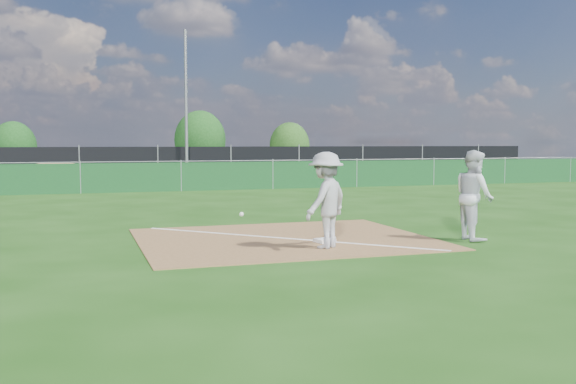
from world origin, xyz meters
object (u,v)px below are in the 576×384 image
(first_base, at_px, (324,241))
(car_mid, at_px, (111,163))
(light_pole, at_px, (186,105))
(play_at_first, at_px, (326,200))
(tree_mid, at_px, (200,140))
(tree_right, at_px, (290,145))
(car_right, at_px, (202,165))
(car_left, at_px, (71,163))
(tree_left, at_px, (13,147))
(runner, at_px, (474,195))

(first_base, bearing_deg, car_mid, 96.22)
(light_pole, xyz_separation_m, play_at_first, (-1.10, -23.08, -3.06))
(tree_mid, bearing_deg, tree_right, 1.64)
(play_at_first, relative_size, car_right, 0.58)
(car_left, bearing_deg, tree_mid, -72.34)
(play_at_first, relative_size, tree_left, 0.74)
(light_pole, distance_m, runner, 23.32)
(first_base, xyz_separation_m, play_at_first, (-0.22, -0.62, 0.88))
(light_pole, height_order, runner, light_pole)
(runner, bearing_deg, tree_mid, 7.36)
(runner, relative_size, car_mid, 0.38)
(play_at_first, xyz_separation_m, tree_mid, (3.76, 33.59, 1.26))
(car_left, xyz_separation_m, tree_mid, (8.59, 5.13, 1.40))
(car_left, relative_size, tree_right, 1.32)
(runner, bearing_deg, tree_right, -3.89)
(car_right, xyz_separation_m, tree_right, (7.72, 6.30, 1.18))
(runner, bearing_deg, first_base, 88.08)
(car_mid, bearing_deg, car_left, 40.74)
(light_pole, height_order, tree_mid, light_pole)
(first_base, bearing_deg, tree_mid, 83.86)
(play_at_first, bearing_deg, first_base, 70.47)
(tree_mid, relative_size, tree_right, 1.22)
(car_right, height_order, tree_mid, tree_mid)
(car_left, bearing_deg, car_right, -110.50)
(play_at_first, xyz_separation_m, tree_right, (10.49, 33.78, 0.87))
(first_base, distance_m, car_right, 26.99)
(car_left, bearing_deg, car_mid, -136.19)
(tree_left, height_order, tree_right, tree_right)
(light_pole, bearing_deg, play_at_first, -92.74)
(first_base, height_order, tree_right, tree_right)
(car_mid, height_order, tree_left, tree_left)
(light_pole, xyz_separation_m, tree_right, (9.39, 10.70, -2.19))
(light_pole, height_order, tree_left, light_pole)
(light_pole, bearing_deg, tree_right, 48.75)
(light_pole, bearing_deg, runner, -84.42)
(car_right, height_order, tree_left, tree_left)
(car_mid, xyz_separation_m, car_right, (5.43, 0.43, -0.19))
(car_mid, bearing_deg, first_base, 169.94)
(car_left, bearing_deg, tree_left, 24.86)
(play_at_first, xyz_separation_m, car_mid, (-2.66, 27.05, -0.12))
(car_right, distance_m, tree_left, 12.42)
(light_pole, relative_size, play_at_first, 3.23)
(light_pole, xyz_separation_m, car_left, (-5.93, 5.37, -3.20))
(runner, distance_m, car_mid, 27.64)
(runner, distance_m, car_left, 29.54)
(tree_left, bearing_deg, car_right, -26.16)
(car_right, bearing_deg, runner, 175.58)
(car_left, relative_size, car_right, 1.09)
(car_right, relative_size, tree_right, 1.22)
(light_pole, distance_m, tree_left, 13.84)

